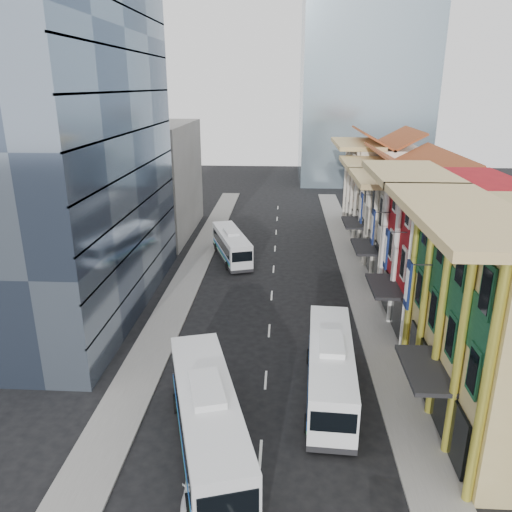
# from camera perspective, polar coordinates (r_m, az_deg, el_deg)

# --- Properties ---
(ground) EXTENTS (200.00, 200.00, 0.00)m
(ground) POSITION_cam_1_polar(r_m,az_deg,el_deg) (27.60, 0.40, -23.03)
(ground) COLOR black
(ground) RESTS_ON ground
(sidewalk_right) EXTENTS (3.00, 90.00, 0.15)m
(sidewalk_right) POSITION_cam_1_polar(r_m,az_deg,el_deg) (46.90, 12.27, -4.59)
(sidewalk_right) COLOR slate
(sidewalk_right) RESTS_ON ground
(sidewalk_left) EXTENTS (3.00, 90.00, 0.15)m
(sidewalk_left) POSITION_cam_1_polar(r_m,az_deg,el_deg) (47.27, -8.58, -4.16)
(sidewalk_left) COLOR slate
(sidewalk_left) RESTS_ON ground
(shophouse_red) EXTENTS (8.00, 10.00, 12.00)m
(shophouse_red) POSITION_cam_1_polar(r_m,az_deg,el_deg) (41.59, 21.35, 0.18)
(shophouse_red) COLOR maroon
(shophouse_red) RESTS_ON ground
(shophouse_cream_near) EXTENTS (8.00, 9.00, 10.00)m
(shophouse_cream_near) POSITION_cam_1_polar(r_m,az_deg,el_deg) (50.58, 18.09, 2.57)
(shophouse_cream_near) COLOR beige
(shophouse_cream_near) RESTS_ON ground
(shophouse_cream_mid) EXTENTS (8.00, 9.00, 10.00)m
(shophouse_cream_mid) POSITION_cam_1_polar(r_m,az_deg,el_deg) (59.03, 16.00, 5.04)
(shophouse_cream_mid) COLOR beige
(shophouse_cream_mid) RESTS_ON ground
(shophouse_cream_far) EXTENTS (8.00, 12.00, 11.00)m
(shophouse_cream_far) POSITION_cam_1_polar(r_m,az_deg,el_deg) (68.98, 14.24, 7.55)
(shophouse_cream_far) COLOR beige
(shophouse_cream_far) RESTS_ON ground
(office_tower) EXTENTS (12.00, 26.00, 30.00)m
(office_tower) POSITION_cam_1_polar(r_m,az_deg,el_deg) (43.54, -21.72, 13.10)
(office_tower) COLOR #3B485E
(office_tower) RESTS_ON ground
(office_block_far) EXTENTS (10.00, 18.00, 14.00)m
(office_block_far) POSITION_cam_1_polar(r_m,az_deg,el_deg) (65.77, -11.86, 8.52)
(office_block_far) COLOR gray
(office_block_far) RESTS_ON ground
(bus_left_near) EXTENTS (6.34, 12.90, 4.03)m
(bus_left_near) POSITION_cam_1_polar(r_m,az_deg,el_deg) (27.45, -5.54, -17.96)
(bus_left_near) COLOR silver
(bus_left_near) RESTS_ON ground
(bus_left_far) EXTENTS (5.60, 10.73, 3.36)m
(bus_left_far) POSITION_cam_1_polar(r_m,az_deg,el_deg) (55.46, -2.83, 1.32)
(bus_left_far) COLOR silver
(bus_left_far) RESTS_ON ground
(bus_right) EXTENTS (3.42, 11.84, 3.75)m
(bus_right) POSITION_cam_1_polar(r_m,az_deg,el_deg) (32.03, 8.49, -12.47)
(bus_right) COLOR white
(bus_right) RESTS_ON ground
(sedan_left) EXTENTS (2.02, 4.36, 1.44)m
(sedan_left) POSITION_cam_1_polar(r_m,az_deg,el_deg) (26.05, -6.23, -24.10)
(sedan_left) COLOR silver
(sedan_left) RESTS_ON ground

